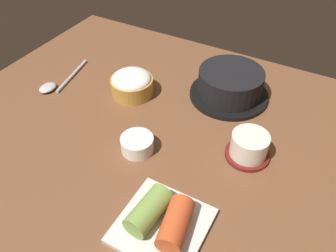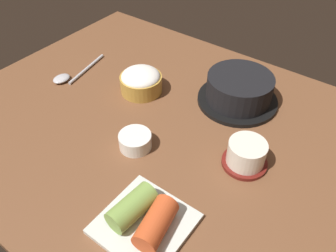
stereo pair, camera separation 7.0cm
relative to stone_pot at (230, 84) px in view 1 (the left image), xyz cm
name	(u,v)px [view 1 (the left image)]	position (x,y,z in cm)	size (l,w,h in cm)	color
dining_table	(164,131)	(-8.26, -17.55, -4.56)	(100.00, 76.00, 2.00)	brown
stone_pot	(230,84)	(0.00, 0.00, 0.00)	(19.09, 19.09, 7.15)	black
rice_bowl	(132,83)	(-21.33, -10.38, -0.54)	(10.36, 10.36, 6.06)	#B78C38
tea_cup_with_saucer	(249,146)	(10.51, -16.80, -0.80)	(9.01, 9.01, 5.57)	maroon
banchan_cup_center	(137,144)	(-9.87, -26.00, -1.81)	(6.77, 6.77, 3.25)	white
kimchi_plate	(162,220)	(3.37, -39.10, -1.49)	(14.32, 14.32, 5.23)	silver
spoon	(56,84)	(-40.29, -17.16, -2.94)	(5.14, 17.27, 1.35)	#B7B7BC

